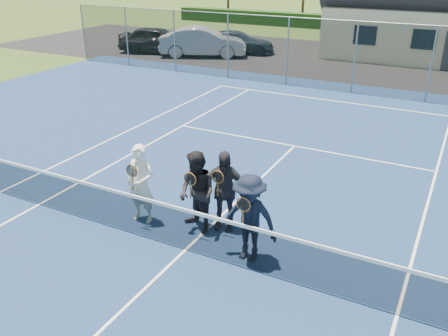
{
  "coord_description": "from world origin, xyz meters",
  "views": [
    {
      "loc": [
        4.42,
        -6.8,
        5.48
      ],
      "look_at": [
        0.08,
        1.5,
        1.25
      ],
      "focal_mm": 38.0,
      "sensor_mm": 36.0,
      "label": 1
    }
  ],
  "objects_px": {
    "player_b": "(197,193)",
    "player_d": "(249,218)",
    "player_c": "(224,190)",
    "car_a": "(157,40)",
    "car_c": "(237,42)",
    "player_a": "(141,184)",
    "tennis_net": "(185,227)",
    "car_b": "(203,42)"
  },
  "relations": [
    {
      "from": "car_c",
      "to": "player_b",
      "type": "relative_size",
      "value": 2.49
    },
    {
      "from": "car_a",
      "to": "player_d",
      "type": "distance_m",
      "value": 21.9
    },
    {
      "from": "tennis_net",
      "to": "player_c",
      "type": "relative_size",
      "value": 6.49
    },
    {
      "from": "player_b",
      "to": "car_c",
      "type": "bearing_deg",
      "value": 113.84
    },
    {
      "from": "car_a",
      "to": "player_b",
      "type": "xyz_separation_m",
      "value": [
        12.53,
        -16.43,
        0.14
      ]
    },
    {
      "from": "player_d",
      "to": "car_b",
      "type": "bearing_deg",
      "value": 122.38
    },
    {
      "from": "car_c",
      "to": "car_a",
      "type": "bearing_deg",
      "value": 99.08
    },
    {
      "from": "tennis_net",
      "to": "car_a",
      "type": "bearing_deg",
      "value": 126.44
    },
    {
      "from": "player_c",
      "to": "player_d",
      "type": "relative_size",
      "value": 1.0
    },
    {
      "from": "car_a",
      "to": "tennis_net",
      "type": "height_order",
      "value": "car_a"
    },
    {
      "from": "car_b",
      "to": "player_d",
      "type": "bearing_deg",
      "value": -172.15
    },
    {
      "from": "car_a",
      "to": "tennis_net",
      "type": "bearing_deg",
      "value": -159.16
    },
    {
      "from": "tennis_net",
      "to": "player_d",
      "type": "distance_m",
      "value": 1.33
    },
    {
      "from": "car_a",
      "to": "player_a",
      "type": "distance_m",
      "value": 20.09
    },
    {
      "from": "player_a",
      "to": "tennis_net",
      "type": "bearing_deg",
      "value": -20.68
    },
    {
      "from": "car_b",
      "to": "player_b",
      "type": "xyz_separation_m",
      "value": [
        9.53,
        -16.79,
        0.1
      ]
    },
    {
      "from": "player_b",
      "to": "player_d",
      "type": "distance_m",
      "value": 1.48
    },
    {
      "from": "player_c",
      "to": "car_a",
      "type": "bearing_deg",
      "value": 128.89
    },
    {
      "from": "player_a",
      "to": "player_c",
      "type": "height_order",
      "value": "same"
    },
    {
      "from": "car_a",
      "to": "car_b",
      "type": "bearing_deg",
      "value": -98.71
    },
    {
      "from": "player_b",
      "to": "player_d",
      "type": "relative_size",
      "value": 1.0
    },
    {
      "from": "car_c",
      "to": "player_d",
      "type": "relative_size",
      "value": 2.49
    },
    {
      "from": "player_c",
      "to": "player_b",
      "type": "bearing_deg",
      "value": -142.23
    },
    {
      "from": "player_c",
      "to": "car_b",
      "type": "bearing_deg",
      "value": 121.24
    },
    {
      "from": "tennis_net",
      "to": "player_b",
      "type": "relative_size",
      "value": 6.49
    },
    {
      "from": "car_a",
      "to": "player_b",
      "type": "bearing_deg",
      "value": -158.28
    },
    {
      "from": "player_b",
      "to": "player_c",
      "type": "bearing_deg",
      "value": 37.77
    },
    {
      "from": "player_b",
      "to": "player_c",
      "type": "height_order",
      "value": "same"
    },
    {
      "from": "player_b",
      "to": "player_d",
      "type": "xyz_separation_m",
      "value": [
        1.41,
        -0.46,
        -0.0
      ]
    },
    {
      "from": "player_b",
      "to": "car_b",
      "type": "bearing_deg",
      "value": 119.59
    },
    {
      "from": "car_a",
      "to": "car_b",
      "type": "relative_size",
      "value": 0.92
    },
    {
      "from": "car_a",
      "to": "player_c",
      "type": "relative_size",
      "value": 2.56
    },
    {
      "from": "tennis_net",
      "to": "player_a",
      "type": "height_order",
      "value": "player_a"
    },
    {
      "from": "car_b",
      "to": "tennis_net",
      "type": "distance_m",
      "value": 20.08
    },
    {
      "from": "car_b",
      "to": "player_a",
      "type": "bearing_deg",
      "value": -178.69
    },
    {
      "from": "tennis_net",
      "to": "player_c",
      "type": "height_order",
      "value": "player_c"
    },
    {
      "from": "tennis_net",
      "to": "player_a",
      "type": "relative_size",
      "value": 6.49
    },
    {
      "from": "car_a",
      "to": "tennis_net",
      "type": "distance_m",
      "value": 21.39
    },
    {
      "from": "player_a",
      "to": "player_b",
      "type": "height_order",
      "value": "same"
    },
    {
      "from": "car_b",
      "to": "tennis_net",
      "type": "height_order",
      "value": "car_b"
    },
    {
      "from": "car_c",
      "to": "player_b",
      "type": "height_order",
      "value": "player_b"
    },
    {
      "from": "car_c",
      "to": "player_a",
      "type": "distance_m",
      "value": 20.07
    }
  ]
}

